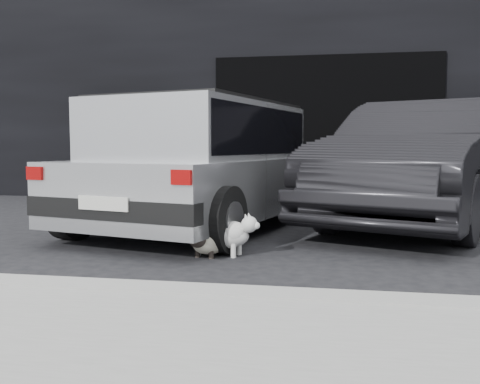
% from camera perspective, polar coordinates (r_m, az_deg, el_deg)
% --- Properties ---
extents(ground, '(80.00, 80.00, 0.00)m').
position_cam_1_polar(ground, '(5.93, -1.53, -4.70)').
color(ground, black).
rests_on(ground, ground).
extents(building_facade, '(34.00, 4.00, 5.00)m').
position_cam_1_polar(building_facade, '(11.83, 9.41, 12.17)').
color(building_facade, black).
rests_on(building_facade, ground).
extents(garage_opening, '(4.00, 0.10, 2.60)m').
position_cam_1_polar(garage_opening, '(9.72, 9.14, 6.66)').
color(garage_opening, black).
rests_on(garage_opening, ground).
extents(curb, '(18.00, 0.25, 0.12)m').
position_cam_1_polar(curb, '(3.27, 6.55, -11.65)').
color(curb, gray).
rests_on(curb, ground).
extents(silver_hatchback, '(2.83, 4.45, 1.52)m').
position_cam_1_polar(silver_hatchback, '(6.51, -3.51, 3.49)').
color(silver_hatchback, silver).
rests_on(silver_hatchback, ground).
extents(second_car, '(3.34, 5.08, 1.58)m').
position_cam_1_polar(second_car, '(7.19, 19.17, 3.05)').
color(second_car, black).
rests_on(second_car, ground).
extents(cat_siamese, '(0.42, 0.81, 0.29)m').
position_cam_1_polar(cat_siamese, '(4.86, -3.17, -5.29)').
color(cat_siamese, beige).
rests_on(cat_siamese, ground).
extents(cat_white, '(0.86, 0.39, 0.40)m').
position_cam_1_polar(cat_white, '(4.87, -1.85, -4.49)').
color(cat_white, silver).
rests_on(cat_white, ground).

